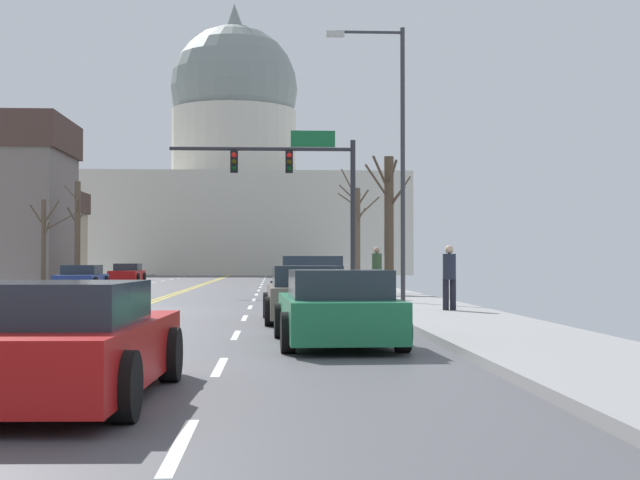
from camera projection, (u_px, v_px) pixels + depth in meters
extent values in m
cube|color=#4D4D52|center=(124.00, 312.00, 25.75)|extent=(14.00, 180.00, 0.06)
cube|color=yellow|center=(120.00, 311.00, 25.75)|extent=(0.10, 176.40, 0.00)
cube|color=yellow|center=(128.00, 311.00, 25.76)|extent=(0.10, 176.40, 0.00)
cube|color=silver|center=(180.00, 444.00, 7.06)|extent=(0.12, 2.20, 0.00)
cube|color=silver|center=(220.00, 367.00, 12.25)|extent=(0.12, 2.20, 0.00)
cube|color=silver|center=(236.00, 335.00, 17.44)|extent=(0.12, 2.20, 0.00)
cube|color=silver|center=(245.00, 318.00, 22.64)|extent=(0.12, 2.20, 0.00)
cube|color=silver|center=(250.00, 307.00, 27.83)|extent=(0.12, 2.20, 0.00)
cube|color=silver|center=(254.00, 300.00, 33.02)|extent=(0.12, 2.20, 0.00)
cube|color=silver|center=(257.00, 294.00, 38.21)|extent=(0.12, 2.20, 0.00)
cube|color=silver|center=(259.00, 290.00, 43.41)|extent=(0.12, 2.20, 0.00)
cube|color=silver|center=(260.00, 287.00, 48.60)|extent=(0.12, 2.20, 0.00)
cube|color=silver|center=(262.00, 285.00, 53.79)|extent=(0.12, 2.20, 0.00)
cube|color=silver|center=(263.00, 283.00, 58.98)|extent=(0.12, 2.20, 0.00)
cube|color=silver|center=(264.00, 281.00, 64.17)|extent=(0.12, 2.20, 0.00)
cube|color=silver|center=(264.00, 279.00, 69.37)|extent=(0.12, 2.20, 0.00)
cube|color=silver|center=(265.00, 278.00, 74.56)|extent=(0.12, 2.20, 0.00)
cube|color=silver|center=(266.00, 277.00, 79.75)|extent=(0.12, 2.20, 0.00)
cube|color=silver|center=(266.00, 276.00, 84.94)|extent=(0.12, 2.20, 0.00)
cube|color=silver|center=(267.00, 275.00, 90.13)|extent=(0.12, 2.20, 0.00)
cube|color=silver|center=(17.00, 308.00, 27.48)|extent=(0.12, 2.20, 0.00)
cube|color=silver|center=(58.00, 300.00, 32.67)|extent=(0.12, 2.20, 0.00)
cube|color=silver|center=(88.00, 295.00, 37.86)|extent=(0.12, 2.20, 0.00)
cube|color=silver|center=(110.00, 291.00, 43.05)|extent=(0.12, 2.20, 0.00)
cube|color=silver|center=(128.00, 287.00, 48.24)|extent=(0.12, 2.20, 0.00)
cube|color=silver|center=(142.00, 285.00, 53.44)|extent=(0.12, 2.20, 0.00)
cube|color=silver|center=(154.00, 283.00, 58.63)|extent=(0.12, 2.20, 0.00)
cube|color=silver|center=(163.00, 281.00, 63.82)|extent=(0.12, 2.20, 0.00)
cube|color=silver|center=(172.00, 279.00, 69.01)|extent=(0.12, 2.20, 0.00)
cube|color=silver|center=(179.00, 278.00, 74.20)|extent=(0.12, 2.20, 0.00)
cube|color=silver|center=(185.00, 277.00, 79.40)|extent=(0.12, 2.20, 0.00)
cube|color=silver|center=(191.00, 276.00, 84.59)|extent=(0.12, 2.20, 0.00)
cube|color=silver|center=(195.00, 275.00, 89.78)|extent=(0.12, 2.20, 0.00)
cube|color=gray|center=(423.00, 308.00, 26.19)|extent=(3.00, 180.00, 0.14)
cylinder|color=#28282D|center=(353.00, 215.00, 38.98)|extent=(0.22, 0.22, 6.44)
cylinder|color=#28282D|center=(262.00, 149.00, 38.85)|extent=(7.80, 0.16, 0.16)
cube|color=black|center=(289.00, 162.00, 38.89)|extent=(0.32, 0.28, 0.92)
sphere|color=red|center=(289.00, 155.00, 38.74)|extent=(0.22, 0.22, 0.22)
sphere|color=#332B05|center=(289.00, 162.00, 38.73)|extent=(0.22, 0.22, 0.22)
sphere|color=black|center=(289.00, 168.00, 38.73)|extent=(0.22, 0.22, 0.22)
cube|color=black|center=(234.00, 162.00, 38.77)|extent=(0.32, 0.28, 0.92)
sphere|color=red|center=(234.00, 155.00, 38.62)|extent=(0.22, 0.22, 0.22)
sphere|color=#332B05|center=(234.00, 162.00, 38.62)|extent=(0.22, 0.22, 0.22)
sphere|color=black|center=(234.00, 168.00, 38.61)|extent=(0.22, 0.22, 0.22)
cube|color=#146033|center=(313.00, 139.00, 38.99)|extent=(1.90, 0.06, 0.70)
cylinder|color=#333338|center=(403.00, 165.00, 28.18)|extent=(0.14, 0.14, 8.50)
cylinder|color=#333338|center=(369.00, 32.00, 28.21)|extent=(2.09, 0.09, 0.09)
cube|color=#B2B2AD|center=(335.00, 34.00, 28.16)|extent=(0.56, 0.24, 0.16)
cube|color=beige|center=(234.00, 226.00, 96.19)|extent=(35.21, 19.18, 10.07)
cylinder|color=beige|center=(234.00, 145.00, 96.39)|extent=(13.12, 13.12, 7.18)
sphere|color=gray|center=(234.00, 89.00, 96.52)|extent=(13.37, 13.37, 13.37)
cone|color=gray|center=(234.00, 15.00, 96.70)|extent=(1.80, 1.80, 2.40)
cube|color=navy|center=(297.00, 287.00, 34.08)|extent=(1.83, 4.48, 0.56)
cube|color=#232D38|center=(297.00, 273.00, 33.78)|extent=(1.56, 1.91, 0.46)
cylinder|color=black|center=(273.00, 289.00, 35.38)|extent=(0.24, 0.65, 0.64)
cylinder|color=black|center=(317.00, 289.00, 35.52)|extent=(0.24, 0.65, 0.64)
cylinder|color=black|center=(275.00, 291.00, 32.64)|extent=(0.24, 0.65, 0.64)
cylinder|color=black|center=(323.00, 291.00, 32.78)|extent=(0.24, 0.65, 0.64)
cube|color=#ADB2B7|center=(313.00, 288.00, 27.65)|extent=(1.99, 5.51, 0.73)
cube|color=#1E2833|center=(312.00, 266.00, 28.44)|extent=(1.82, 1.88, 0.62)
cube|color=#ADB2B7|center=(317.00, 274.00, 24.98)|extent=(1.82, 0.11, 0.22)
cylinder|color=black|center=(280.00, 293.00, 29.24)|extent=(0.28, 0.80, 0.80)
cylinder|color=black|center=(341.00, 292.00, 29.35)|extent=(0.28, 0.80, 0.80)
cylinder|color=black|center=(281.00, 297.00, 25.95)|extent=(0.28, 0.80, 0.80)
cylinder|color=black|center=(350.00, 296.00, 26.05)|extent=(0.28, 0.80, 0.80)
cube|color=#6B6056|center=(305.00, 300.00, 21.31)|extent=(1.83, 4.50, 0.68)
cube|color=#232D38|center=(307.00, 276.00, 20.91)|extent=(1.57, 2.13, 0.47)
cylinder|color=black|center=(268.00, 305.00, 22.62)|extent=(0.24, 0.65, 0.64)
cylinder|color=black|center=(337.00, 305.00, 22.75)|extent=(0.24, 0.65, 0.64)
cylinder|color=black|center=(270.00, 311.00, 19.86)|extent=(0.24, 0.65, 0.64)
cylinder|color=black|center=(348.00, 311.00, 19.99)|extent=(0.24, 0.65, 0.64)
cube|color=#1E7247|center=(336.00, 316.00, 15.50)|extent=(1.94, 4.53, 0.65)
cube|color=#232D38|center=(339.00, 284.00, 15.07)|extent=(1.64, 2.04, 0.47)
cylinder|color=black|center=(280.00, 321.00, 16.80)|extent=(0.24, 0.65, 0.64)
cylinder|color=black|center=(376.00, 320.00, 16.95)|extent=(0.24, 0.65, 0.64)
cylinder|color=black|center=(288.00, 332.00, 14.04)|extent=(0.24, 0.65, 0.64)
cylinder|color=black|center=(402.00, 332.00, 14.19)|extent=(0.24, 0.65, 0.64)
cube|color=#B71414|center=(59.00, 353.00, 9.37)|extent=(2.03, 4.46, 0.63)
cube|color=#232D38|center=(50.00, 303.00, 9.03)|extent=(1.73, 2.10, 0.42)
cylinder|color=black|center=(9.00, 355.00, 10.72)|extent=(0.24, 0.65, 0.64)
cylinder|color=black|center=(170.00, 354.00, 10.75)|extent=(0.24, 0.65, 0.64)
cylinder|color=black|center=(125.00, 386.00, 8.02)|extent=(0.24, 0.65, 0.64)
cube|color=navy|center=(81.00, 280.00, 45.14)|extent=(1.92, 4.41, 0.57)
cube|color=#232D38|center=(82.00, 270.00, 45.29)|extent=(1.67, 2.17, 0.47)
cylinder|color=black|center=(95.00, 284.00, 43.82)|extent=(0.23, 0.64, 0.64)
cylinder|color=black|center=(55.00, 284.00, 43.74)|extent=(0.23, 0.64, 0.64)
cylinder|color=black|center=(106.00, 282.00, 46.54)|extent=(0.23, 0.64, 0.64)
cylinder|color=black|center=(69.00, 282.00, 46.46)|extent=(0.23, 0.64, 0.64)
cube|color=#B71414|center=(127.00, 275.00, 58.21)|extent=(1.74, 4.58, 0.63)
cube|color=#232D38|center=(128.00, 267.00, 58.51)|extent=(1.53, 2.09, 0.45)
cylinder|color=black|center=(137.00, 278.00, 56.84)|extent=(0.22, 0.64, 0.64)
cylinder|color=black|center=(109.00, 278.00, 56.74)|extent=(0.22, 0.64, 0.64)
cylinder|color=black|center=(144.00, 277.00, 59.67)|extent=(0.22, 0.64, 0.64)
cylinder|color=black|center=(117.00, 277.00, 59.58)|extent=(0.22, 0.64, 0.64)
cube|color=tan|center=(5.00, 245.00, 70.74)|extent=(10.79, 9.25, 5.24)
cube|color=#47332D|center=(5.00, 201.00, 70.82)|extent=(11.22, 9.62, 1.67)
cylinder|color=brown|center=(357.00, 236.00, 51.71)|extent=(0.40, 0.40, 5.40)
cylinder|color=brown|center=(348.00, 193.00, 51.70)|extent=(1.07, 0.16, 1.01)
cylinder|color=brown|center=(349.00, 184.00, 51.48)|extent=(1.01, 0.65, 1.71)
cylinder|color=brown|center=(358.00, 205.00, 51.17)|extent=(0.17, 1.23, 1.29)
cylinder|color=brown|center=(368.00, 207.00, 51.75)|extent=(1.33, 0.15, 1.26)
cylinder|color=brown|center=(362.00, 199.00, 51.86)|extent=(0.79, 0.31, 1.06)
cylinder|color=brown|center=(361.00, 216.00, 51.42)|extent=(0.47, 0.72, 0.92)
cylinder|color=brown|center=(347.00, 200.00, 51.86)|extent=(1.11, 0.36, 0.82)
cylinder|color=brown|center=(78.00, 231.00, 56.43)|extent=(0.36, 0.36, 6.19)
cylinder|color=brown|center=(77.00, 217.00, 56.82)|extent=(0.28, 0.82, 0.76)
cylinder|color=brown|center=(82.00, 215.00, 57.08)|extent=(0.38, 1.30, 0.96)
cylinder|color=brown|center=(71.00, 193.00, 56.25)|extent=(0.78, 0.50, 0.92)
cylinder|color=brown|center=(73.00, 217.00, 56.92)|extent=(0.93, 1.09, 1.21)
cylinder|color=brown|center=(78.00, 206.00, 55.82)|extent=(0.41, 1.39, 0.93)
cylinder|color=#4C3D2D|center=(389.00, 225.00, 34.64)|extent=(0.36, 0.36, 5.25)
cylinder|color=#4C3D2D|center=(397.00, 197.00, 34.80)|extent=(0.75, 0.38, 0.87)
cylinder|color=#4C3D2D|center=(377.00, 182.00, 34.16)|extent=(1.09, 1.08, 1.28)
cylinder|color=#4C3D2D|center=(392.00, 173.00, 34.12)|extent=(0.24, 1.21, 0.87)
cylinder|color=#4C3D2D|center=(381.00, 174.00, 34.41)|extent=(0.78, 0.64, 1.36)
cylinder|color=#4C3D2D|center=(400.00, 193.00, 34.37)|extent=(0.80, 0.71, 1.26)
cylinder|color=brown|center=(44.00, 242.00, 50.06)|extent=(0.27, 0.27, 4.64)
cylinder|color=brown|center=(51.00, 212.00, 49.61)|extent=(1.16, 1.14, 1.27)
cylinder|color=brown|center=(59.00, 222.00, 50.17)|extent=(1.73, 0.16, 1.04)
cylinder|color=brown|center=(37.00, 215.00, 49.95)|extent=(0.80, 0.38, 1.20)
cylinder|color=brown|center=(46.00, 230.00, 49.85)|extent=(0.56, 0.60, 0.86)
cylinder|color=#33333D|center=(374.00, 285.00, 31.06)|extent=(0.16, 0.16, 0.92)
cylinder|color=#33333D|center=(380.00, 285.00, 31.07)|extent=(0.16, 0.16, 0.92)
cylinder|color=#334C2D|center=(377.00, 263.00, 31.08)|extent=(0.34, 0.34, 0.65)
sphere|color=#A37F66|center=(377.00, 250.00, 31.09)|extent=(0.22, 0.22, 0.22)
cylinder|color=black|center=(446.00, 294.00, 23.62)|extent=(0.16, 0.16, 0.84)
cylinder|color=black|center=(453.00, 294.00, 23.63)|extent=(0.16, 0.16, 0.84)
cylinder|color=#232838|center=(449.00, 267.00, 23.64)|extent=(0.34, 0.34, 0.67)
sphere|color=#D6B28E|center=(449.00, 250.00, 23.65)|extent=(0.22, 0.22, 0.22)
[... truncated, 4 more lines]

